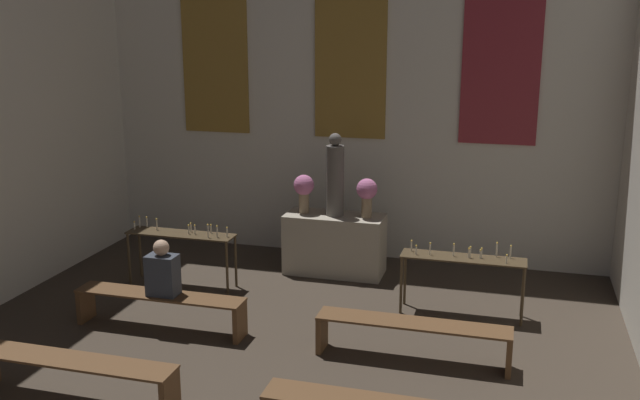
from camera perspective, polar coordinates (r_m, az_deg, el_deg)
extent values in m
cube|color=silver|center=(10.91, 2.54, 10.56)|extent=(8.05, 0.12, 5.87)
cube|color=olive|center=(11.51, -8.49, 13.54)|extent=(1.09, 0.03, 3.29)
cube|color=olive|center=(10.82, 2.48, 13.64)|extent=(1.09, 0.03, 3.29)
cube|color=maroon|center=(10.53, 14.46, 13.21)|extent=(1.09, 0.03, 3.29)
cube|color=#ADA38E|center=(10.45, 1.18, -3.54)|extent=(1.44, 0.62, 0.88)
cylinder|color=#5B5651|center=(10.20, 1.21, 1.55)|extent=(0.26, 0.26, 1.02)
sphere|color=#5B5651|center=(10.08, 1.23, 4.87)|extent=(0.18, 0.18, 0.18)
cylinder|color=#937A5B|center=(10.40, -1.30, -0.19)|extent=(0.15, 0.15, 0.31)
sphere|color=#C66B9E|center=(10.34, -1.30, 1.21)|extent=(0.30, 0.30, 0.30)
cylinder|color=#937A5B|center=(10.18, 3.75, -0.54)|extent=(0.15, 0.15, 0.31)
sphere|color=#C66B9E|center=(10.12, 3.77, 0.89)|extent=(0.30, 0.30, 0.30)
cube|color=#473823|center=(10.04, -11.07, -2.68)|extent=(1.54, 0.37, 0.02)
cylinder|color=#473823|center=(10.37, -15.03, -4.57)|extent=(0.04, 0.04, 0.74)
cylinder|color=#473823|center=(9.73, -7.45, -5.45)|extent=(0.04, 0.04, 0.74)
cylinder|color=#473823|center=(10.63, -14.19, -4.07)|extent=(0.04, 0.04, 0.74)
cylinder|color=#473823|center=(10.00, -6.76, -4.89)|extent=(0.04, 0.04, 0.74)
cylinder|color=silver|center=(10.43, -14.24, -1.74)|extent=(0.02, 0.02, 0.15)
sphere|color=#F9CC4C|center=(10.41, -14.26, -1.28)|extent=(0.02, 0.02, 0.02)
cylinder|color=silver|center=(10.42, -13.69, -1.76)|extent=(0.02, 0.02, 0.13)
sphere|color=#F9CC4C|center=(10.40, -13.71, -1.35)|extent=(0.02, 0.02, 0.02)
cylinder|color=silver|center=(10.24, -12.93, -1.96)|extent=(0.02, 0.02, 0.15)
sphere|color=#F9CC4C|center=(10.22, -12.95, -1.50)|extent=(0.02, 0.02, 0.02)
cylinder|color=silver|center=(9.94, -9.98, -2.39)|extent=(0.02, 0.02, 0.12)
sphere|color=#F9CC4C|center=(9.92, -10.00, -2.01)|extent=(0.02, 0.02, 0.02)
cylinder|color=silver|center=(9.96, -8.72, -2.34)|extent=(0.02, 0.02, 0.11)
sphere|color=#F9CC4C|center=(9.94, -8.73, -1.98)|extent=(0.02, 0.02, 0.02)
cylinder|color=silver|center=(9.75, -8.24, -2.57)|extent=(0.02, 0.02, 0.15)
sphere|color=#F9CC4C|center=(9.72, -8.25, -2.09)|extent=(0.02, 0.02, 0.02)
cylinder|color=silver|center=(9.97, -10.46, -2.38)|extent=(0.02, 0.02, 0.11)
sphere|color=#F9CC4C|center=(9.95, -10.48, -2.00)|extent=(0.02, 0.02, 0.02)
cylinder|color=silver|center=(10.34, -14.63, -2.04)|extent=(0.02, 0.02, 0.10)
sphere|color=#F9CC4C|center=(10.33, -14.65, -1.71)|extent=(0.02, 0.02, 0.02)
cylinder|color=silver|center=(10.07, -10.30, -2.22)|extent=(0.02, 0.02, 0.11)
sphere|color=#F9CC4C|center=(10.05, -10.31, -1.85)|extent=(0.02, 0.02, 0.02)
cylinder|color=silver|center=(9.75, -7.45, -2.61)|extent=(0.02, 0.02, 0.12)
sphere|color=#F9CC4C|center=(9.73, -7.46, -2.20)|extent=(0.02, 0.02, 0.02)
cylinder|color=silver|center=(9.75, -8.95, -2.51)|extent=(0.02, 0.02, 0.17)
sphere|color=#F9CC4C|center=(9.72, -8.97, -1.96)|extent=(0.02, 0.02, 0.02)
cube|color=#473823|center=(9.05, 11.38, -4.58)|extent=(1.54, 0.37, 0.02)
cylinder|color=#473823|center=(9.11, 6.51, -6.81)|extent=(0.04, 0.04, 0.74)
cylinder|color=#473823|center=(9.02, 15.91, -7.50)|extent=(0.04, 0.04, 0.74)
cylinder|color=#473823|center=(9.39, 6.81, -6.16)|extent=(0.04, 0.04, 0.74)
cylinder|color=#473823|center=(9.31, 15.92, -6.82)|extent=(0.04, 0.04, 0.74)
cylinder|color=silver|center=(9.13, 13.95, -3.92)|extent=(0.02, 0.02, 0.17)
sphere|color=#F9CC4C|center=(9.10, 13.99, -3.34)|extent=(0.02, 0.02, 0.02)
cylinder|color=silver|center=(9.05, 10.65, -4.00)|extent=(0.02, 0.02, 0.14)
sphere|color=#F9CC4C|center=(9.02, 10.67, -3.50)|extent=(0.02, 0.02, 0.02)
cylinder|color=silver|center=(9.04, 8.79, -3.94)|extent=(0.02, 0.02, 0.14)
sphere|color=#F9CC4C|center=(9.02, 8.81, -3.44)|extent=(0.02, 0.02, 0.02)
cylinder|color=silver|center=(9.04, 12.79, -4.22)|extent=(0.02, 0.02, 0.11)
sphere|color=#F9CC4C|center=(9.02, 12.81, -3.81)|extent=(0.02, 0.02, 0.02)
cylinder|color=silver|center=(8.93, 14.70, -4.64)|extent=(0.02, 0.02, 0.09)
sphere|color=#F9CC4C|center=(8.91, 14.72, -4.28)|extent=(0.02, 0.02, 0.02)
cylinder|color=silver|center=(9.02, 11.82, -4.22)|extent=(0.02, 0.02, 0.11)
sphere|color=#F9CC4C|center=(9.00, 11.84, -3.82)|extent=(0.02, 0.02, 0.02)
cylinder|color=silver|center=(9.04, 12.71, -4.28)|extent=(0.02, 0.02, 0.09)
sphere|color=#F9CC4C|center=(9.03, 12.73, -3.93)|extent=(0.02, 0.02, 0.02)
cylinder|color=silver|center=(9.04, 7.70, -4.03)|extent=(0.02, 0.02, 0.10)
sphere|color=#F9CC4C|center=(9.02, 7.72, -3.64)|extent=(0.02, 0.02, 0.02)
cylinder|color=silver|center=(9.02, 11.93, -4.17)|extent=(0.02, 0.02, 0.13)
sphere|color=#F9CC4C|center=(9.00, 11.95, -3.71)|extent=(0.02, 0.02, 0.02)
cylinder|color=silver|center=(9.17, 7.32, -3.69)|extent=(0.02, 0.02, 0.12)
sphere|color=#F9CC4C|center=(9.14, 7.34, -3.25)|extent=(0.02, 0.02, 0.02)
cylinder|color=silver|center=(9.12, 15.00, -4.08)|extent=(0.02, 0.02, 0.15)
sphere|color=#F9CC4C|center=(9.10, 15.03, -3.57)|extent=(0.02, 0.02, 0.02)
cube|color=brown|center=(7.42, -19.19, -12.02)|extent=(2.11, 0.36, 0.03)
cube|color=brown|center=(7.04, -11.91, -15.10)|extent=(0.06, 0.32, 0.43)
cube|color=brown|center=(8.78, -12.72, -7.42)|extent=(2.11, 0.36, 0.03)
cube|color=brown|center=(9.37, -18.23, -7.89)|extent=(0.06, 0.32, 0.43)
cube|color=brown|center=(8.45, -6.42, -9.68)|extent=(0.06, 0.32, 0.43)
cube|color=brown|center=(7.88, 7.45, -9.74)|extent=(2.11, 0.36, 0.03)
cube|color=brown|center=(8.16, 0.15, -10.49)|extent=(0.06, 0.32, 0.43)
cube|color=brown|center=(7.92, 14.90, -11.81)|extent=(0.06, 0.32, 0.43)
cube|color=#383D47|center=(8.66, -12.47, -5.88)|extent=(0.36, 0.24, 0.49)
sphere|color=tan|center=(8.55, -12.59, -3.75)|extent=(0.19, 0.19, 0.19)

